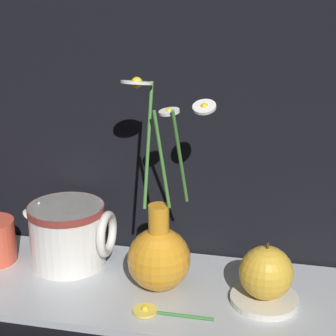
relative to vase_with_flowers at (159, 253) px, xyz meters
The scene contains 7 objects.
ground_plane 0.07m from the vase_with_flowers, ahead, with size 6.00×6.00×0.00m, color black.
shelf 0.07m from the vase_with_flowers, ahead, with size 0.75×0.24×0.01m.
vase_with_flowers is the anchor object (origin of this frame).
ceramic_pitcher 0.17m from the vase_with_flowers, 164.20° to the left, with size 0.15×0.13×0.12m.
saucer_plate 0.17m from the vase_with_flowers, ahead, with size 0.10×0.10×0.01m.
orange_fruit 0.16m from the vase_with_flowers, ahead, with size 0.08×0.08×0.09m.
loose_daisy 0.09m from the vase_with_flowers, 81.97° to the right, with size 0.12×0.04×0.01m.
Camera 1 is at (0.16, -0.75, 0.48)m, focal length 60.00 mm.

